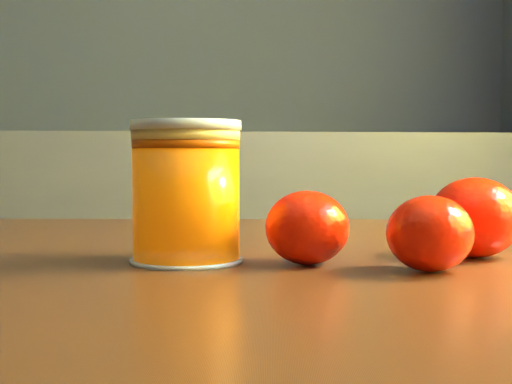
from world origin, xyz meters
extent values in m
cube|color=#582E16|center=(0.88, 0.21, 0.75)|extent=(1.12, 0.85, 0.04)
cylinder|color=#FF6C05|center=(0.77, 0.22, 0.82)|extent=(0.08, 0.08, 0.09)
cylinder|color=#F3CB63|center=(0.77, 0.22, 0.87)|extent=(0.08, 0.08, 0.01)
cylinder|color=silver|center=(0.77, 0.22, 0.87)|extent=(0.08, 0.08, 0.01)
ellipsoid|color=#FF1F05|center=(0.86, 0.20, 0.80)|extent=(0.07, 0.07, 0.06)
ellipsoid|color=#FF1F05|center=(1.00, 0.22, 0.80)|extent=(0.08, 0.08, 0.06)
ellipsoid|color=#FF1F05|center=(0.93, 0.16, 0.80)|extent=(0.07, 0.07, 0.05)
camera|label=1|loc=(0.76, -0.32, 0.85)|focal=50.00mm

